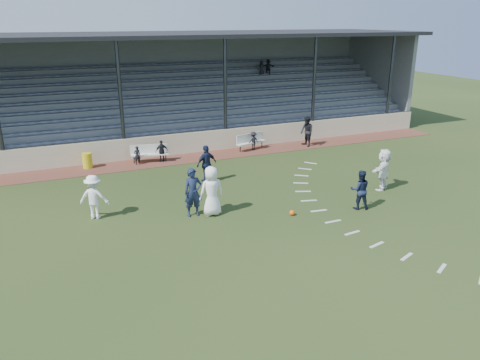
% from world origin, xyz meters
% --- Properties ---
extents(ground, '(90.00, 90.00, 0.00)m').
position_xyz_m(ground, '(0.00, 0.00, 0.00)').
color(ground, '#283817').
rests_on(ground, ground).
extents(cinder_track, '(34.00, 2.00, 0.02)m').
position_xyz_m(cinder_track, '(0.00, 10.50, 0.01)').
color(cinder_track, '#5A2E24').
rests_on(cinder_track, ground).
extents(retaining_wall, '(34.00, 0.18, 1.20)m').
position_xyz_m(retaining_wall, '(0.00, 11.55, 0.60)').
color(retaining_wall, beige).
rests_on(retaining_wall, ground).
extents(bench_left, '(2.04, 0.83, 0.95)m').
position_xyz_m(bench_left, '(-1.87, 10.67, 0.58)').
color(bench_left, silver).
rests_on(bench_left, cinder_track).
extents(bench_right, '(2.03, 0.99, 0.95)m').
position_xyz_m(bench_right, '(4.26, 10.83, 0.58)').
color(bench_right, silver).
rests_on(bench_right, cinder_track).
extents(trash_bin, '(0.49, 0.49, 0.79)m').
position_xyz_m(trash_bin, '(-5.10, 10.85, 0.42)').
color(trash_bin, gold).
rests_on(trash_bin, cinder_track).
extents(football, '(0.22, 0.22, 0.22)m').
position_xyz_m(football, '(1.69, 1.17, 0.11)').
color(football, '#EB5A0D').
rests_on(football, ground).
extents(player_white_lead, '(1.00, 0.67, 2.01)m').
position_xyz_m(player_white_lead, '(-1.21, 2.52, 1.00)').
color(player_white_lead, white).
rests_on(player_white_lead, ground).
extents(player_navy_lead, '(0.74, 0.51, 1.96)m').
position_xyz_m(player_navy_lead, '(-1.92, 2.71, 0.98)').
color(player_navy_lead, '#141D38').
rests_on(player_navy_lead, ground).
extents(player_navy_mid, '(0.98, 0.89, 1.66)m').
position_xyz_m(player_navy_mid, '(4.56, 0.71, 0.83)').
color(player_navy_mid, '#141D38').
rests_on(player_navy_mid, ground).
extents(player_white_wing, '(1.32, 1.09, 1.78)m').
position_xyz_m(player_white_wing, '(-5.54, 3.98, 0.89)').
color(player_white_wing, white).
rests_on(player_white_wing, ground).
extents(player_navy_wing, '(1.14, 0.69, 1.81)m').
position_xyz_m(player_navy_wing, '(-0.08, 6.33, 0.90)').
color(player_navy_wing, '#141D38').
rests_on(player_navy_wing, ground).
extents(player_white_back, '(1.79, 1.46, 1.92)m').
position_xyz_m(player_white_back, '(6.97, 2.20, 0.96)').
color(player_white_back, white).
rests_on(player_white_back, ground).
extents(official, '(0.71, 0.90, 1.82)m').
position_xyz_m(official, '(7.71, 10.14, 0.93)').
color(official, black).
rests_on(official, cinder_track).
extents(sub_left_near, '(0.40, 0.29, 1.01)m').
position_xyz_m(sub_left_near, '(-2.58, 10.41, 0.53)').
color(sub_left_near, black).
rests_on(sub_left_near, cinder_track).
extents(sub_left_far, '(0.71, 0.31, 1.19)m').
position_xyz_m(sub_left_far, '(-1.24, 10.39, 0.62)').
color(sub_left_far, black).
rests_on(sub_left_far, cinder_track).
extents(sub_right, '(0.77, 0.53, 1.10)m').
position_xyz_m(sub_right, '(4.36, 10.64, 0.57)').
color(sub_right, black).
rests_on(sub_right, cinder_track).
extents(grandstand, '(34.60, 9.00, 6.61)m').
position_xyz_m(grandstand, '(0.00, 16.26, 2.20)').
color(grandstand, slate).
rests_on(grandstand, ground).
extents(penalty_arc, '(3.89, 14.63, 0.01)m').
position_xyz_m(penalty_arc, '(4.12, 0.00, 0.01)').
color(penalty_arc, silver).
rests_on(penalty_arc, ground).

